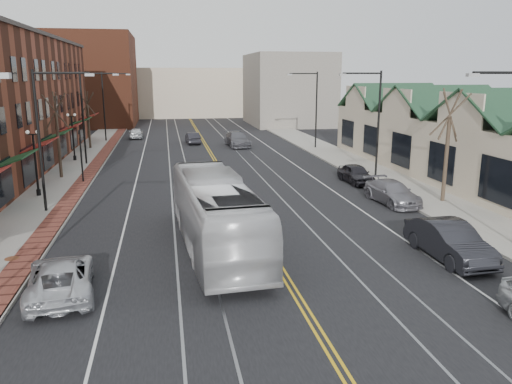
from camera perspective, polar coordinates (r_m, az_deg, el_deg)
name	(u,v)px	position (r m, az deg, el deg)	size (l,w,h in m)	color
ground	(317,330)	(16.48, 6.98, -15.37)	(160.00, 160.00, 0.00)	black
sidewalk_left	(52,196)	(35.47, -22.29, -0.42)	(4.00, 120.00, 0.15)	gray
sidewalk_right	(393,182)	(38.37, 15.36, 1.09)	(4.00, 120.00, 0.15)	gray
building_right	(469,150)	(40.94, 23.17, 4.40)	(8.00, 36.00, 4.60)	#C5B298
backdrop_left	(89,80)	(84.56, -18.57, 12.05)	(14.00, 18.00, 14.00)	brown
backdrop_mid	(187,92)	(98.93, -7.87, 11.24)	(22.00, 14.00, 9.00)	#C5B298
backdrop_right	(288,90)	(81.17, 3.65, 11.61)	(12.00, 16.00, 11.00)	slate
streetlight_l_1	(46,126)	(30.62, -22.84, 6.93)	(3.33, 0.25, 8.00)	black
streetlight_l_2	(88,108)	(46.33, -18.69, 9.09)	(3.33, 0.25, 8.00)	black
streetlight_l_3	(107,99)	(62.18, -16.64, 10.14)	(3.33, 0.25, 8.00)	black
streetlight_r_1	(373,113)	(39.09, 13.26, 8.77)	(3.33, 0.25, 8.00)	black
streetlight_r_2	(312,102)	(54.12, 6.47, 10.21)	(3.33, 0.25, 8.00)	black
lamppost_l_2	(36,164)	(35.24, -23.87, 2.89)	(0.84, 0.28, 4.27)	black
lamppost_l_3	(73,138)	(48.82, -20.17, 5.82)	(0.84, 0.28, 4.27)	black
tree_left_near	(58,134)	(40.81, -21.73, 6.23)	(1.78, 1.37, 6.48)	#382B21
tree_left_far	(88,119)	(56.53, -18.63, 7.95)	(1.66, 1.28, 6.02)	#382B21
tree_right_mid	(447,144)	(32.80, 21.03, 5.19)	(1.90, 1.46, 6.93)	#382B21
manhole_far	(12,258)	(24.06, -26.12, -6.84)	(0.60, 0.60, 0.02)	#592D19
traffic_signal	(81,152)	(38.66, -19.38, 4.33)	(0.18, 0.15, 3.80)	black
transit_bus	(216,213)	(22.94, -4.63, -2.44)	(2.81, 12.03, 3.35)	silver
parked_suv	(61,277)	(19.73, -21.42, -9.08)	(2.25, 4.88, 1.35)	silver
parked_car_b	(449,241)	(23.36, 21.20, -5.22)	(1.74, 4.98, 1.64)	black
parked_car_c	(392,193)	(32.21, 15.30, -0.06)	(1.95, 4.81, 1.40)	slate
parked_car_d	(356,174)	(37.65, 11.36, 2.05)	(1.64, 4.09, 1.39)	black
distant_car_left	(193,138)	(58.63, -7.24, 6.13)	(1.39, 3.99, 1.31)	#232228
distant_car_right	(237,139)	(55.98, -2.15, 6.04)	(2.26, 5.56, 1.61)	#595960
distant_car_far	(136,133)	(64.81, -13.54, 6.57)	(1.62, 4.03, 1.37)	silver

